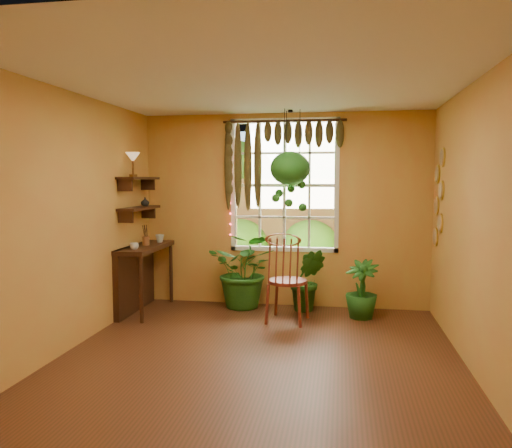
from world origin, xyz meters
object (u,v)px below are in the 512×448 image
at_px(counter_ledge, 138,271).
at_px(potted_plant_mid, 307,280).
at_px(potted_plant_left, 246,270).
at_px(hanging_basket, 290,172).
at_px(windsor_chair, 287,292).

relative_size(counter_ledge, potted_plant_mid, 1.41).
bearing_deg(potted_plant_left, hanging_basket, -6.62).
bearing_deg(potted_plant_left, windsor_chair, -43.56).
xyz_separation_m(windsor_chair, potted_plant_left, (-0.64, 0.61, 0.15)).
bearing_deg(windsor_chair, potted_plant_left, 145.26).
height_order(windsor_chair, hanging_basket, hanging_basket).
bearing_deg(potted_plant_mid, potted_plant_left, 177.70).
xyz_separation_m(potted_plant_left, hanging_basket, (0.62, -0.07, 1.36)).
xyz_separation_m(counter_ledge, hanging_basket, (2.02, 0.34, 1.33)).
bearing_deg(counter_ledge, potted_plant_mid, 9.51).
bearing_deg(potted_plant_mid, windsor_chair, -110.88).
bearing_deg(potted_plant_left, potted_plant_mid, -2.30).
bearing_deg(potted_plant_left, counter_ledge, -163.58).
height_order(counter_ledge, windsor_chair, windsor_chair).
height_order(windsor_chair, potted_plant_left, windsor_chair).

